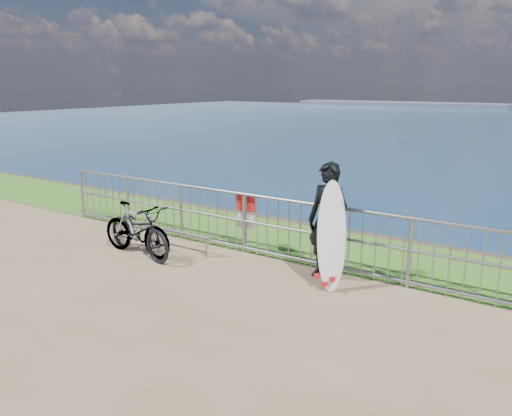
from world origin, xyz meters
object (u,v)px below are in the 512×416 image
Objects in this scene: bicycle_near at (139,230)px; surfboard at (331,240)px; surfer at (328,222)px; bicycle_far at (136,229)px.

surfboard is at bearing -70.33° from bicycle_near.
surfer is 1.04× the size of bicycle_near.
surfer is 0.46m from surfboard.
surfboard reaches higher than bicycle_far.
bicycle_near is (-3.51, -0.49, -0.29)m from surfboard.
bicycle_far reaches higher than bicycle_near.
bicycle_near is 1.12× the size of bicycle_far.
bicycle_far is at bearing -157.73° from surfer.
bicycle_near is at bearing -157.50° from surfer.
bicycle_far is at bearing -172.17° from surfboard.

